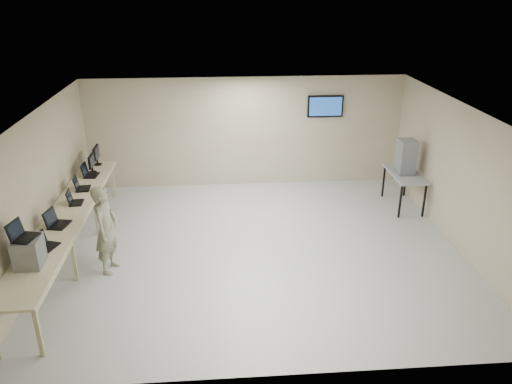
{
  "coord_description": "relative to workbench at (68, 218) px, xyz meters",
  "views": [
    {
      "loc": [
        -0.7,
        -8.73,
        4.96
      ],
      "look_at": [
        0.0,
        0.2,
        1.15
      ],
      "focal_mm": 35.0,
      "sensor_mm": 36.0,
      "label": 1
    }
  ],
  "objects": [
    {
      "name": "laptop_4",
      "position": [
        -0.05,
        2.0,
        0.15
      ],
      "size": [
        0.33,
        0.39,
        0.3
      ],
      "rotation": [
        0.0,
        0.0,
        -0.06
      ],
      "color": "black",
      "rests_on": "workbench"
    },
    {
      "name": "laptop_1",
      "position": [
        -0.07,
        -0.47,
        0.15
      ],
      "size": [
        0.4,
        0.45,
        0.31
      ],
      "rotation": [
        0.0,
        0.0,
        -0.2
      ],
      "color": "black",
      "rests_on": "workbench"
    },
    {
      "name": "monitor_far",
      "position": [
        -0.01,
        2.75,
        0.35
      ],
      "size": [
        0.2,
        0.46,
        0.45
      ],
      "color": "black",
      "rests_on": "workbench"
    },
    {
      "name": "soldier",
      "position": [
        0.83,
        -0.57,
        0.01
      ],
      "size": [
        0.51,
        0.68,
        1.67
      ],
      "primitive_type": "imported",
      "rotation": [
        0.0,
        0.0,
        1.37
      ],
      "color": "gray",
      "rests_on": "ground"
    },
    {
      "name": "room",
      "position": [
        3.62,
        0.06,
        0.58
      ],
      "size": [
        8.01,
        7.01,
        2.81
      ],
      "color": "#BABABA",
      "rests_on": "ground"
    },
    {
      "name": "workbench",
      "position": [
        0.0,
        0.0,
        0.0
      ],
      "size": [
        0.76,
        6.0,
        0.9
      ],
      "color": "beige",
      "rests_on": "ground"
    },
    {
      "name": "storage_bins",
      "position": [
        7.17,
        1.78,
        0.41
      ],
      "size": [
        0.38,
        0.42,
        0.79
      ],
      "color": "gray",
      "rests_on": "side_table"
    },
    {
      "name": "side_table",
      "position": [
        7.19,
        1.78,
        -0.06
      ],
      "size": [
        0.65,
        1.4,
        0.84
      ],
      "color": "gray",
      "rests_on": "ground"
    },
    {
      "name": "laptop_3",
      "position": [
        -0.04,
        1.22,
        0.15
      ],
      "size": [
        0.34,
        0.4,
        0.29
      ],
      "rotation": [
        0.0,
        0.0,
        0.1
      ],
      "color": "black",
      "rests_on": "workbench"
    },
    {
      "name": "laptop_on_box",
      "position": [
        -0.12,
        -1.82,
        0.61
      ],
      "size": [
        0.39,
        0.43,
        0.29
      ],
      "rotation": [
        0.0,
        0.0,
        -0.24
      ],
      "color": "black",
      "rests_on": "equipment_box"
    },
    {
      "name": "equipment_box",
      "position": [
        -0.06,
        -1.82,
        0.3
      ],
      "size": [
        0.4,
        0.46,
        0.46
      ],
      "primitive_type": "cube",
      "rotation": [
        0.0,
        0.0,
        0.03
      ],
      "color": "gray",
      "rests_on": "workbench"
    },
    {
      "name": "laptop_0",
      "position": [
        -0.02,
        -1.27,
        0.14
      ],
      "size": [
        0.38,
        0.41,
        0.27
      ],
      "rotation": [
        0.0,
        0.0,
        -0.33
      ],
      "color": "black",
      "rests_on": "workbench"
    },
    {
      "name": "monitor_near",
      "position": [
        -0.01,
        2.23,
        0.33
      ],
      "size": [
        0.19,
        0.42,
        0.42
      ],
      "color": "black",
      "rests_on": "workbench"
    },
    {
      "name": "laptop_2",
      "position": [
        -0.0,
        0.5,
        0.14
      ],
      "size": [
        0.3,
        0.35,
        0.26
      ],
      "rotation": [
        0.0,
        0.0,
        0.07
      ],
      "color": "black",
      "rests_on": "workbench"
    }
  ]
}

